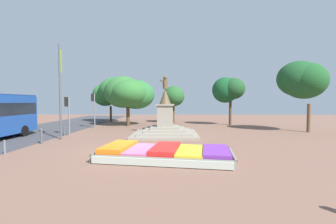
# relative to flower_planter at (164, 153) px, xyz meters

# --- Properties ---
(ground_plane) EXTENTS (72.63, 72.63, 0.00)m
(ground_plane) POSITION_rel_flower_planter_xyz_m (-1.91, 1.57, -0.26)
(ground_plane) COLOR brown
(flower_planter) EXTENTS (6.98, 4.02, 0.61)m
(flower_planter) POSITION_rel_flower_planter_xyz_m (0.00, 0.00, 0.00)
(flower_planter) COLOR #38281C
(flower_planter) RESTS_ON ground_plane
(statue_monument) EXTENTS (5.35, 5.35, 5.04)m
(statue_monument) POSITION_rel_flower_planter_xyz_m (-0.26, 7.89, 0.56)
(statue_monument) COLOR gray
(statue_monument) RESTS_ON ground_plane
(traffic_light_mid_block) EXTENTS (0.41, 0.29, 3.23)m
(traffic_light_mid_block) POSITION_rel_flower_planter_xyz_m (-8.43, 7.41, 2.02)
(traffic_light_mid_block) COLOR slate
(traffic_light_mid_block) RESTS_ON ground_plane
(traffic_light_far_corner) EXTENTS (0.41, 0.29, 3.68)m
(traffic_light_far_corner) POSITION_rel_flower_planter_xyz_m (-8.14, 12.69, 2.32)
(traffic_light_far_corner) COLOR slate
(traffic_light_far_corner) RESTS_ON ground_plane
(banner_pole) EXTENTS (0.20, 0.68, 7.13)m
(banner_pole) POSITION_rel_flower_planter_xyz_m (-8.02, 5.46, 3.57)
(banner_pole) COLOR #4C5156
(banner_pole) RESTS_ON ground_plane
(kerb_bollard_mid_a) EXTENTS (0.11, 0.11, 0.79)m
(kerb_bollard_mid_a) POSITION_rel_flower_planter_xyz_m (-8.62, 0.58, 0.15)
(kerb_bollard_mid_a) COLOR slate
(kerb_bollard_mid_a) RESTS_ON ground_plane
(kerb_bollard_mid_b) EXTENTS (0.17, 0.17, 1.04)m
(kerb_bollard_mid_b) POSITION_rel_flower_planter_xyz_m (-8.45, 3.67, 0.29)
(kerb_bollard_mid_b) COLOR #4C5156
(kerb_bollard_mid_b) RESTS_ON ground_plane
(kerb_bollard_north) EXTENTS (0.13, 0.13, 0.77)m
(kerb_bollard_north) POSITION_rel_flower_planter_xyz_m (-8.60, 7.16, 0.15)
(kerb_bollard_north) COLOR #4C5156
(kerb_bollard_north) RESTS_ON ground_plane
(park_tree_far_left) EXTENTS (5.91, 5.66, 6.14)m
(park_tree_far_left) POSITION_rel_flower_planter_xyz_m (-8.07, 19.77, 3.90)
(park_tree_far_left) COLOR #4C3823
(park_tree_far_left) RESTS_ON ground_plane
(park_tree_behind_statue) EXTENTS (5.82, 5.26, 5.81)m
(park_tree_behind_statue) POSITION_rel_flower_planter_xyz_m (-4.75, 15.17, 3.56)
(park_tree_behind_statue) COLOR #4C3823
(park_tree_behind_statue) RESTS_ON ground_plane
(park_tree_far_right) EXTENTS (2.92, 3.23, 4.90)m
(park_tree_far_right) POSITION_rel_flower_planter_xyz_m (0.52, 19.05, 3.25)
(park_tree_far_right) COLOR #4C3823
(park_tree_far_right) RESTS_ON ground_plane
(park_tree_street_side) EXTENTS (3.79, 3.22, 5.75)m
(park_tree_street_side) POSITION_rel_flower_planter_xyz_m (7.01, 15.92, 4.02)
(park_tree_street_side) COLOR #4C3823
(park_tree_street_side) RESTS_ON ground_plane
(park_tree_mid_canopy) EXTENTS (4.42, 4.17, 6.65)m
(park_tree_mid_canopy) POSITION_rel_flower_planter_xyz_m (12.52, 10.40, 4.62)
(park_tree_mid_canopy) COLOR brown
(park_tree_mid_canopy) RESTS_ON ground_plane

